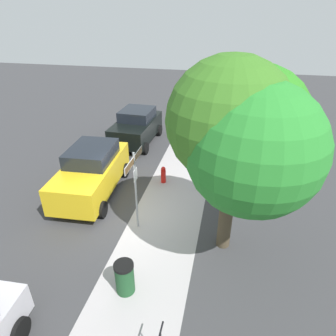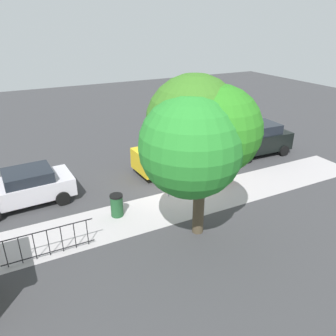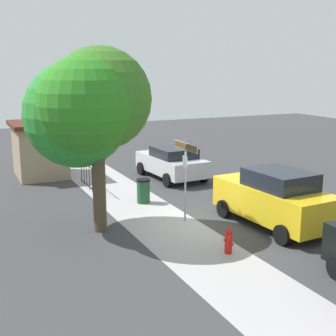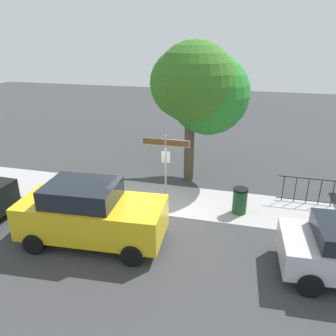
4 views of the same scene
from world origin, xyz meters
name	(u,v)px [view 2 (image 2 of 4)]	position (x,y,z in m)	size (l,w,h in m)	color
ground_plane	(172,191)	(0.00, 0.00, 0.00)	(60.00, 60.00, 0.00)	#38383A
sidewalk_strip	(144,214)	(2.00, 1.30, 0.00)	(24.00, 2.60, 0.00)	#A6A1A2
street_sign	(169,154)	(0.37, 0.40, 2.13)	(1.71, 0.07, 2.94)	#9EA0A5
shade_tree	(199,134)	(0.91, 3.66, 4.11)	(4.27, 4.08, 6.04)	#473C2B
car_black	(257,139)	(-6.89, -1.93, 0.96)	(4.08, 2.27, 1.91)	black
car_yellow	(177,153)	(-1.41, -2.11, 1.00)	(4.62, 2.35, 1.99)	gold
car_silver	(25,187)	(6.34, -1.94, 0.82)	(4.29, 2.35, 1.58)	silver
iron_fence	(48,242)	(6.03, 2.30, 0.56)	(3.18, 0.04, 1.07)	black
fire_hydrant	(227,177)	(-2.80, 0.60, 0.38)	(0.42, 0.22, 0.78)	red
trash_bin	(117,205)	(3.06, 0.90, 0.49)	(0.55, 0.55, 0.98)	#1E4C28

